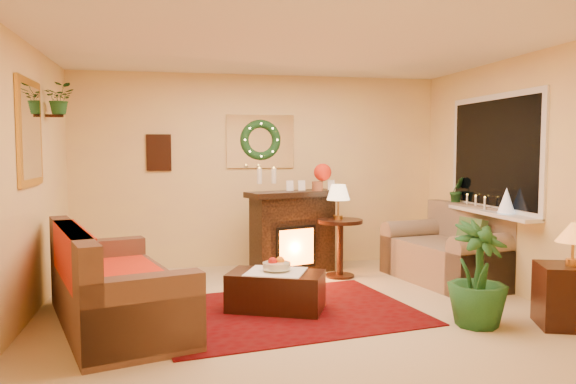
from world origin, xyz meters
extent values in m
plane|color=beige|center=(0.00, 0.00, 0.00)|extent=(5.00, 5.00, 0.00)
plane|color=white|center=(0.00, 0.00, 2.60)|extent=(5.00, 5.00, 0.00)
plane|color=#EFD88C|center=(0.00, 2.25, 1.30)|extent=(5.00, 5.00, 0.00)
plane|color=#EFD88C|center=(0.00, -2.25, 1.30)|extent=(5.00, 5.00, 0.00)
plane|color=#EFD88C|center=(-2.50, 0.00, 1.30)|extent=(4.50, 4.50, 0.00)
plane|color=#EFD88C|center=(2.50, 0.00, 1.30)|extent=(4.50, 4.50, 0.00)
cube|color=#480C09|center=(-0.11, -0.06, 0.01)|extent=(2.75, 2.24, 0.01)
cube|color=#3D281C|center=(-1.68, -0.15, 0.43)|extent=(1.49, 2.29, 0.91)
cube|color=red|center=(-1.72, 0.01, 0.46)|extent=(0.84, 1.36, 0.02)
cube|color=black|center=(0.32, 1.61, 0.55)|extent=(1.14, 0.69, 0.99)
sphere|color=red|center=(0.70, 1.58, 1.30)|extent=(0.22, 0.22, 0.22)
cylinder|color=beige|center=(-0.11, 1.57, 1.26)|extent=(0.06, 0.06, 0.19)
cylinder|color=beige|center=(0.07, 1.57, 1.26)|extent=(0.06, 0.06, 0.19)
cube|color=white|center=(0.00, 2.23, 1.70)|extent=(0.92, 0.02, 0.72)
torus|color=#194719|center=(0.00, 2.19, 1.72)|extent=(0.55, 0.11, 0.55)
cube|color=#381E11|center=(-1.35, 2.23, 1.55)|extent=(0.32, 0.03, 0.48)
cube|color=gold|center=(-2.48, 0.30, 1.75)|extent=(0.03, 0.84, 1.00)
imported|color=#194719|center=(-2.34, 1.05, 1.97)|extent=(0.33, 0.28, 0.36)
cube|color=tan|center=(2.06, 0.81, 0.42)|extent=(1.20, 1.73, 0.92)
cube|color=white|center=(2.48, 0.55, 1.55)|extent=(0.03, 1.86, 1.36)
cube|color=black|center=(2.47, 0.55, 1.55)|extent=(0.02, 1.70, 1.22)
cube|color=white|center=(2.38, 0.55, 0.87)|extent=(0.22, 1.86, 0.04)
cone|color=white|center=(2.38, 0.13, 1.04)|extent=(0.18, 0.18, 0.27)
imported|color=#205D18|center=(2.40, 1.24, 1.08)|extent=(0.25, 0.20, 0.46)
cylinder|color=black|center=(0.86, 1.29, 0.33)|extent=(0.70, 0.70, 0.72)
cone|color=#FADB9F|center=(0.84, 1.31, 0.88)|extent=(0.29, 0.29, 0.44)
cube|color=#3B1C0B|center=(2.26, -1.01, 0.27)|extent=(0.59, 0.59, 0.56)
cone|color=orange|center=(2.29, -1.05, 0.74)|extent=(0.30, 0.30, 0.44)
cube|color=black|center=(-0.19, 0.00, 0.21)|extent=(1.04, 0.83, 0.39)
cylinder|color=#E5EAC6|center=(-0.18, 0.01, 0.45)|extent=(0.28, 0.28, 0.06)
imported|color=#113F0F|center=(1.50, -0.83, 0.45)|extent=(2.04, 2.04, 2.84)
camera|label=1|loc=(-1.17, -5.35, 1.59)|focal=35.00mm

